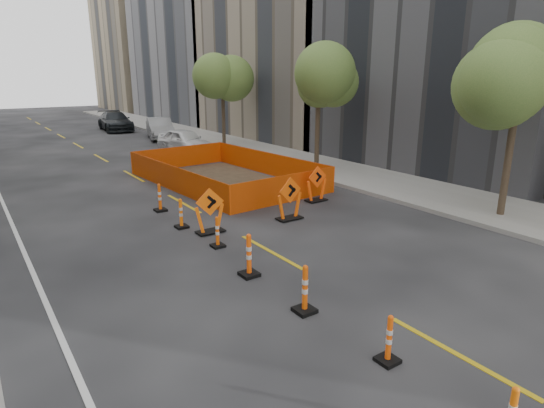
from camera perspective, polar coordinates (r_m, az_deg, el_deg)
ground_plane at (r=10.29m, az=12.80°, el=-12.76°), size 140.00×140.00×0.00m
sidewalk_right at (r=24.41m, az=6.67°, el=4.60°), size 4.00×90.00×0.15m
bld_right_c at (r=38.17m, az=4.32°, el=19.22°), size 12.00×16.00×14.00m
bld_right_d at (r=52.19m, az=-7.81°, el=21.58°), size 12.00×18.00×20.00m
bld_right_e at (r=68.88m, az=-15.08°, el=18.17°), size 12.00×14.00×16.00m
tree_r_a at (r=17.17m, az=28.59°, el=12.98°), size 2.80×2.80×5.95m
tree_r_b at (r=23.54m, az=5.89°, el=15.12°), size 2.80×2.80×5.95m
tree_r_c at (r=31.83m, az=-6.26°, el=15.35°), size 2.80×2.80×5.95m
channelizer_2 at (r=8.47m, az=14.48°, el=-16.07°), size 0.36×0.36×0.92m
channelizer_3 at (r=9.72m, az=4.16°, el=-10.57°), size 0.43×0.43×1.08m
channelizer_4 at (r=11.34m, az=-2.91°, el=-6.41°), size 0.44×0.44×1.12m
channelizer_5 at (r=13.29m, az=-6.87°, el=-3.49°), size 0.37×0.37×0.93m
channelizer_6 at (r=15.10m, az=-11.36°, el=-1.15°), size 0.39×0.39×1.00m
channelizer_7 at (r=17.11m, az=-13.91°, el=0.81°), size 0.41×0.41×1.05m
chevron_sign_left at (r=14.41m, az=-7.84°, el=-0.82°), size 1.11×0.84×1.47m
chevron_sign_center at (r=15.60m, az=2.22°, el=0.70°), size 1.02×0.63×1.51m
chevron_sign_right at (r=17.94m, az=5.62°, el=2.55°), size 0.96×0.59×1.43m
safety_fence at (r=21.21m, az=-6.03°, el=4.21°), size 5.85×9.27×1.12m
parked_car_near at (r=29.69m, az=-10.90°, el=7.80°), size 2.47×4.64×1.50m
parked_car_mid at (r=36.49m, az=-13.90°, el=9.20°), size 2.89×5.13×1.60m
parked_car_far at (r=42.96m, az=-19.08°, el=9.79°), size 2.78×5.82×1.64m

